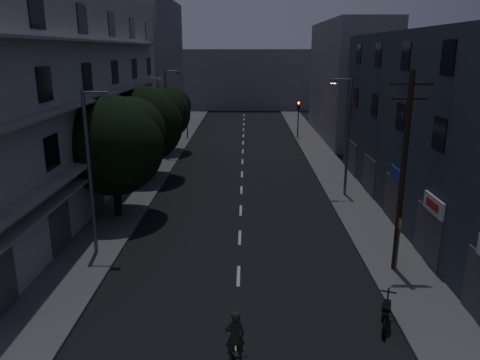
{
  "coord_description": "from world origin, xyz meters",
  "views": [
    {
      "loc": [
        0.32,
        -12.81,
        9.93
      ],
      "look_at": [
        0.0,
        12.0,
        3.0
      ],
      "focal_mm": 35.0,
      "sensor_mm": 36.0,
      "label": 1
    }
  ],
  "objects_px": {
    "motorcycle": "(386,315)",
    "cyclist": "(235,352)",
    "utility_pole": "(403,170)",
    "bus_stop_sign": "(398,235)"
  },
  "relations": [
    {
      "from": "utility_pole",
      "to": "bus_stop_sign",
      "type": "relative_size",
      "value": 3.56
    },
    {
      "from": "utility_pole",
      "to": "bus_stop_sign",
      "type": "xyz_separation_m",
      "value": [
        -0.0,
        -0.21,
        -2.98
      ]
    },
    {
      "from": "motorcycle",
      "to": "cyclist",
      "type": "relative_size",
      "value": 0.86
    },
    {
      "from": "utility_pole",
      "to": "bus_stop_sign",
      "type": "bearing_deg",
      "value": -90.85
    },
    {
      "from": "bus_stop_sign",
      "to": "motorcycle",
      "type": "bearing_deg",
      "value": -111.34
    },
    {
      "from": "motorcycle",
      "to": "cyclist",
      "type": "xyz_separation_m",
      "value": [
        -5.52,
        -2.63,
        0.24
      ]
    },
    {
      "from": "utility_pole",
      "to": "motorcycle",
      "type": "relative_size",
      "value": 4.74
    },
    {
      "from": "bus_stop_sign",
      "to": "motorcycle",
      "type": "relative_size",
      "value": 1.33
    },
    {
      "from": "motorcycle",
      "to": "cyclist",
      "type": "bearing_deg",
      "value": -134.64
    },
    {
      "from": "utility_pole",
      "to": "motorcycle",
      "type": "bearing_deg",
      "value": -110.47
    }
  ]
}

